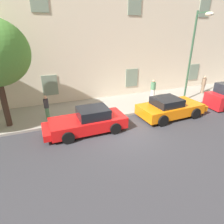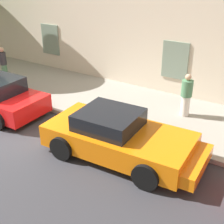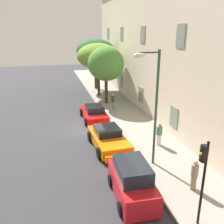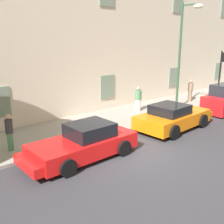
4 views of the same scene
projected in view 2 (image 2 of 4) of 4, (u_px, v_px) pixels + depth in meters
ground_plane at (8, 133)px, 10.37m from camera, size 80.00×80.00×0.00m
sidewalk at (81, 93)px, 13.30m from camera, size 60.00×3.90×0.14m
sportscar_yellow_flank at (123, 138)px, 8.88m from camera, size 4.72×2.39×1.33m
pedestrian_admiring at (4, 63)px, 14.27m from camera, size 0.43×0.43×1.55m
pedestrian_bystander at (186, 95)px, 10.92m from camera, size 0.41×0.41×1.57m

